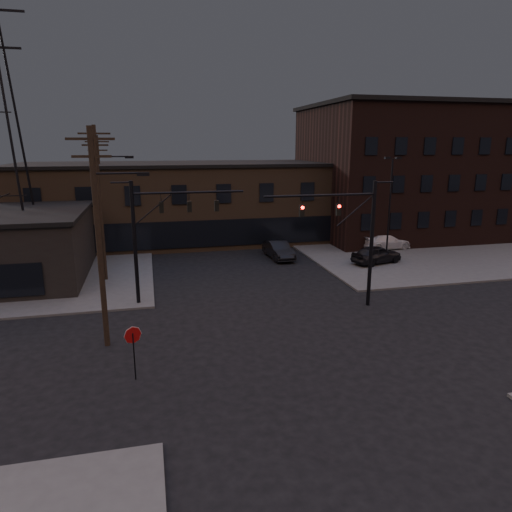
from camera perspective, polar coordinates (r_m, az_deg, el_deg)
The scene contains 15 objects.
ground at distance 24.44m, azimuth 4.73°, elevation -10.81°, with size 140.00×140.00×0.00m, color black.
sidewalk_ne at distance 52.92m, azimuth 20.28°, elevation 1.95°, with size 30.00×30.00×0.15m, color #474744.
building_row at distance 49.98m, azimuth -5.16°, elevation 6.66°, with size 40.00×12.00×8.00m, color #4F3C2A.
building_right at distance 55.41m, azimuth 18.60°, elevation 9.82°, with size 22.00×16.00×14.00m, color black.
traffic_signal_near at distance 28.91m, azimuth 12.32°, elevation 3.06°, with size 7.12×0.24×8.00m.
traffic_signal_far at distance 29.55m, azimuth -12.53°, elevation 3.44°, with size 7.12×0.24×8.00m.
stop_sign at distance 20.86m, azimuth -15.11°, elevation -10.19°, with size 0.72×0.33×2.48m.
utility_pole_near at distance 23.62m, azimuth -18.96°, elevation 2.58°, with size 3.70×0.28×11.00m.
utility_pole_mid at distance 35.49m, azimuth -18.86°, elevation 6.54°, with size 3.70×0.28×11.50m.
utility_pole_far at distance 47.51m, azimuth -18.83°, elevation 7.78°, with size 2.20×0.28×11.00m.
lot_light_a at distance 40.67m, azimuth 16.41°, elevation 6.68°, with size 1.50×0.28×9.14m.
lot_light_b at distance 48.02m, azimuth 19.76°, elevation 7.44°, with size 1.50×0.28×9.14m.
parked_car_lot_a at distance 40.64m, azimuth 14.83°, elevation 0.21°, with size 1.85×4.61×1.57m, color black.
parked_car_lot_b at distance 46.43m, azimuth 15.85°, elevation 1.77°, with size 2.11×5.20×1.51m, color silver.
car_crossing at distance 41.63m, azimuth 2.81°, elevation 0.78°, with size 1.68×4.82×1.59m, color black.
Camera 1 is at (-7.02, -21.10, 10.15)m, focal length 32.00 mm.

